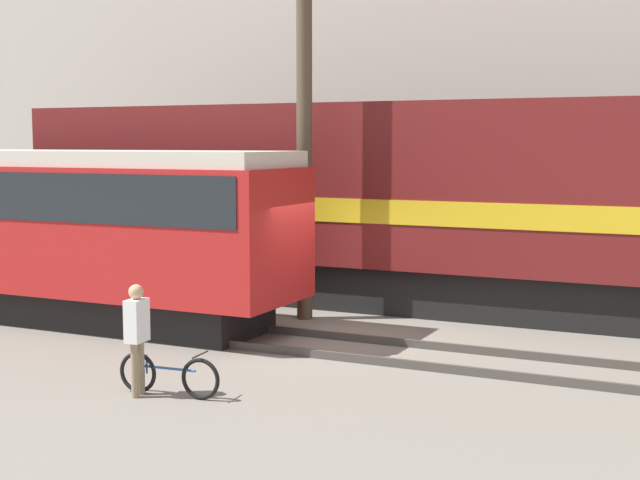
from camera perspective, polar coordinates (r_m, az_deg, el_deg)
The scene contains 9 objects.
ground_plane at distance 16.71m, azimuth -0.36°, elevation -6.25°, with size 120.00×120.00×0.00m, color slate.
track_near at distance 16.07m, azimuth -1.48°, elevation -6.50°, with size 60.00×1.50×0.14m.
track_far at distance 20.07m, azimuth 4.29°, elevation -3.94°, with size 60.00×1.51×0.14m.
building_backdrop at distance 27.56m, azimuth 10.58°, elevation 8.69°, with size 36.60×6.00×9.66m.
freight_locomotive at distance 19.66m, azimuth 5.35°, elevation 2.54°, with size 18.05×3.04×5.05m.
streetcar at distance 19.40m, azimuth -18.26°, elevation 1.10°, with size 12.05×2.54×3.46m.
bicycle at distance 13.06m, azimuth -9.65°, elevation -8.53°, with size 1.62×0.44×0.66m.
person at distance 13.00m, azimuth -11.64°, elevation -5.59°, with size 0.25×0.38×1.62m.
utility_pole_left at distance 18.11m, azimuth -1.01°, elevation 8.85°, with size 0.32×0.32×8.87m.
Camera 1 is at (7.08, -14.69, 3.63)m, focal length 50.00 mm.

